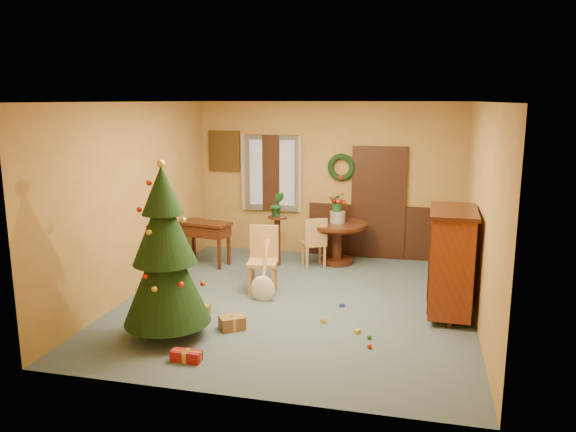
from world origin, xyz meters
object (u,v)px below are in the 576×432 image
(chair_near, at_px, (263,257))
(christmas_tree, at_px, (165,255))
(dining_table, at_px, (337,235))
(sideboard, at_px, (451,259))
(writing_desk, at_px, (206,232))

(chair_near, relative_size, christmas_tree, 0.46)
(dining_table, height_order, christmas_tree, christmas_tree)
(chair_near, distance_m, christmas_tree, 2.12)
(chair_near, relative_size, sideboard, 0.69)
(chair_near, height_order, sideboard, sideboard)
(christmas_tree, bearing_deg, chair_near, 70.30)
(christmas_tree, distance_m, sideboard, 3.82)
(dining_table, relative_size, sideboard, 0.74)
(chair_near, bearing_deg, dining_table, 63.16)
(dining_table, height_order, sideboard, sideboard)
(dining_table, distance_m, writing_desk, 2.37)
(dining_table, distance_m, sideboard, 2.85)
(dining_table, xyz_separation_m, sideboard, (1.88, -2.13, 0.27))
(christmas_tree, height_order, sideboard, christmas_tree)
(christmas_tree, relative_size, sideboard, 1.50)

